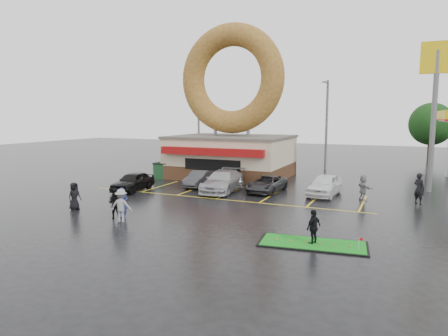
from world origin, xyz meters
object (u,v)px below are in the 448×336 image
at_px(person_cameraman, 314,227).
at_px(putting_green, 313,244).
at_px(streetlight_left, 198,122).
at_px(streetlight_mid, 326,123).
at_px(car_silver, 223,181).
at_px(donut_shop, 231,127).
at_px(car_grey, 267,184).
at_px(person_blue, 122,203).
at_px(car_black, 133,182).
at_px(dumpster, 165,171).
at_px(car_dgrey, 200,179).
at_px(shell_sign, 436,88).
at_px(car_white, 325,185).

distance_m(person_cameraman, putting_green, 0.73).
xyz_separation_m(streetlight_left, streetlight_mid, (14.00, 1.00, 0.00)).
distance_m(car_silver, putting_green, 12.78).
bearing_deg(donut_shop, person_cameraman, -56.62).
bearing_deg(car_grey, putting_green, -59.00).
distance_m(car_silver, person_blue, 9.41).
bearing_deg(donut_shop, car_black, -111.75).
bearing_deg(donut_shop, dumpster, -145.10).
distance_m(dumpster, putting_green, 20.41).
bearing_deg(car_dgrey, putting_green, -46.60).
distance_m(shell_sign, person_blue, 22.63).
xyz_separation_m(streetlight_mid, person_cameraman, (3.83, -24.39, -4.02)).
xyz_separation_m(shell_sign, putting_green, (-5.18, -15.48, -7.34)).
height_order(car_grey, putting_green, car_grey).
height_order(dumpster, putting_green, dumpster).
xyz_separation_m(shell_sign, streetlight_left, (-23.00, 7.92, -2.60)).
bearing_deg(donut_shop, shell_sign, -3.47).
distance_m(car_grey, person_blue, 11.38).
xyz_separation_m(donut_shop, putting_green, (10.82, -16.45, -4.43)).
distance_m(car_dgrey, car_grey, 5.47).
height_order(streetlight_mid, dumpster, streetlight_mid).
height_order(car_white, person_cameraman, person_cameraman).
height_order(person_cameraman, putting_green, person_cameraman).
distance_m(shell_sign, car_dgrey, 18.21).
xyz_separation_m(car_dgrey, person_cameraman, (11.03, -10.63, 0.15)).
height_order(shell_sign, putting_green, shell_sign).
height_order(donut_shop, car_white, donut_shop).
distance_m(car_black, putting_green, 16.19).
bearing_deg(person_blue, streetlight_mid, 49.72).
distance_m(car_black, car_silver, 6.58).
xyz_separation_m(car_dgrey, car_silver, (2.50, -1.14, 0.14)).
height_order(shell_sign, car_silver, shell_sign).
bearing_deg(shell_sign, car_grey, -155.62).
bearing_deg(car_grey, car_white, 8.88).
relative_size(streetlight_mid, person_blue, 5.44).
relative_size(car_black, putting_green, 0.86).
height_order(shell_sign, streetlight_mid, shell_sign).
distance_m(car_grey, dumpster, 10.42).
bearing_deg(car_black, streetlight_left, 97.48).
height_order(car_dgrey, person_cameraman, person_cameraman).
relative_size(donut_shop, streetlight_left, 1.50).
bearing_deg(streetlight_mid, car_silver, -107.50).
distance_m(person_blue, dumpster, 13.94).
xyz_separation_m(shell_sign, person_blue, (-15.40, -15.24, -6.55)).
height_order(car_black, car_silver, car_silver).
bearing_deg(streetlight_mid, car_white, -80.08).
height_order(donut_shop, dumpster, donut_shop).
bearing_deg(dumpster, streetlight_mid, 34.11).
bearing_deg(person_blue, putting_green, -26.79).
relative_size(car_grey, person_cameraman, 2.80).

